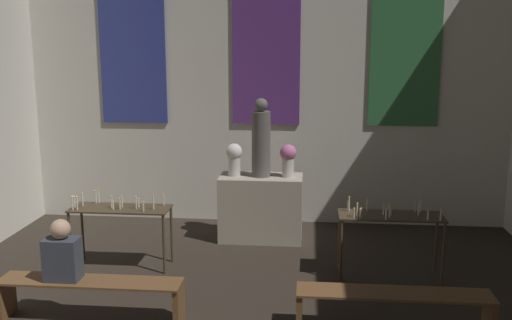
% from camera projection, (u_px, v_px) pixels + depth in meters
% --- Properties ---
extents(wall_back, '(7.95, 0.16, 5.11)m').
position_uv_depth(wall_back, '(266.00, 65.00, 9.10)').
color(wall_back, silver).
rests_on(wall_back, ground_plane).
extents(altar, '(1.23, 0.63, 0.98)m').
position_uv_depth(altar, '(261.00, 208.00, 8.56)').
color(altar, '#ADA38E').
rests_on(altar, ground_plane).
extents(statue, '(0.28, 0.28, 1.16)m').
position_uv_depth(statue, '(261.00, 141.00, 8.36)').
color(statue, '#5B5651').
rests_on(statue, altar).
extents(flower_vase_left, '(0.24, 0.24, 0.49)m').
position_uv_depth(flower_vase_left, '(234.00, 157.00, 8.45)').
color(flower_vase_left, beige).
rests_on(flower_vase_left, altar).
extents(flower_vase_right, '(0.24, 0.24, 0.49)m').
position_uv_depth(flower_vase_right, '(288.00, 158.00, 8.38)').
color(flower_vase_right, beige).
rests_on(flower_vase_right, altar).
extents(candle_rack_left, '(1.30, 0.47, 1.00)m').
position_uv_depth(candle_rack_left, '(120.00, 215.00, 7.45)').
color(candle_rack_left, '#473823').
rests_on(candle_rack_left, ground_plane).
extents(candle_rack_right, '(1.30, 0.47, 1.00)m').
position_uv_depth(candle_rack_right, '(390.00, 223.00, 7.13)').
color(candle_rack_right, '#473823').
rests_on(candle_rack_right, ground_plane).
extents(pew_back_left, '(1.96, 0.36, 0.45)m').
position_uv_depth(pew_back_left, '(91.00, 291.00, 6.04)').
color(pew_back_left, brown).
rests_on(pew_back_left, ground_plane).
extents(pew_back_right, '(1.96, 0.36, 0.45)m').
position_uv_depth(pew_back_right, '(393.00, 303.00, 5.75)').
color(pew_back_right, brown).
rests_on(pew_back_right, ground_plane).
extents(person_seated, '(0.36, 0.24, 0.66)m').
position_uv_depth(person_seated, '(62.00, 253.00, 5.99)').
color(person_seated, '#383D47').
rests_on(person_seated, pew_back_left).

